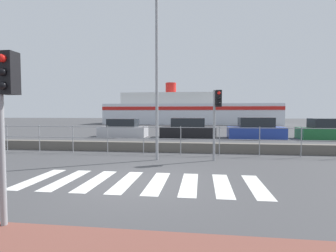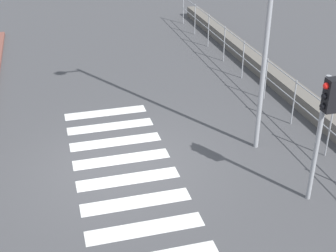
% 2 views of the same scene
% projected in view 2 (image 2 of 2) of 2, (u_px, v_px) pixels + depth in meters
% --- Properties ---
extents(ground_plane, '(160.00, 160.00, 0.00)m').
position_uv_depth(ground_plane, '(123.00, 165.00, 11.43)').
color(ground_plane, '#424244').
extents(crosswalk, '(6.75, 2.40, 0.01)m').
position_uv_depth(crosswalk, '(125.00, 169.00, 11.28)').
color(crosswalk, silver).
rests_on(crosswalk, ground_plane).
extents(harbor_fence, '(23.20, 0.04, 1.34)m').
position_uv_depth(harbor_fence, '(311.00, 110.00, 12.17)').
color(harbor_fence, gray).
rests_on(harbor_fence, ground_plane).
extents(traffic_light_far, '(0.34, 0.32, 2.89)m').
position_uv_depth(traffic_light_far, '(325.00, 114.00, 9.16)').
color(traffic_light_far, gray).
rests_on(traffic_light_far, ground_plane).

